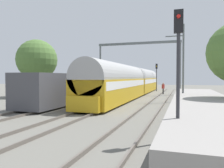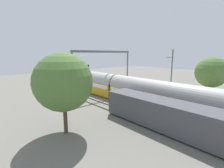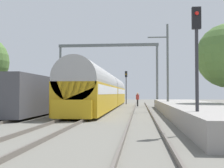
{
  "view_description": "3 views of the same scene",
  "coord_description": "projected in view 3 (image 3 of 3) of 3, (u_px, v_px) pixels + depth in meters",
  "views": [
    {
      "loc": [
        6.42,
        -16.95,
        2.53
      ],
      "look_at": [
        0.0,
        3.18,
        1.89
      ],
      "focal_mm": 35.43,
      "sensor_mm": 36.0,
      "label": 1
    },
    {
      "loc": [
        -17.9,
        -5.69,
        7.28
      ],
      "look_at": [
        -0.71,
        13.27,
        2.49
      ],
      "focal_mm": 25.78,
      "sensor_mm": 36.0,
      "label": 2
    },
    {
      "loc": [
        3.93,
        -19.98,
        1.63
      ],
      "look_at": [
        0.0,
        21.56,
        2.98
      ],
      "focal_mm": 46.75,
      "sensor_mm": 36.0,
      "label": 3
    }
  ],
  "objects": [
    {
      "name": "railway_signal_far",
      "position": [
        126.0,
        83.0,
        43.94
      ],
      "size": [
        0.36,
        0.3,
        5.01
      ],
      "color": "#2D2D33",
      "rests_on": "ground"
    },
    {
      "name": "ground",
      "position": [
        83.0,
        117.0,
        20.19
      ],
      "size": [
        120.0,
        120.0,
        0.0
      ],
      "primitive_type": "plane",
      "color": "slate"
    },
    {
      "name": "freight_car",
      "position": [
        36.0,
        95.0,
        22.71
      ],
      "size": [
        2.8,
        13.0,
        2.7
      ],
      "color": "#47474C",
      "rests_on": "ground"
    },
    {
      "name": "passenger_train",
      "position": [
        105.0,
        90.0,
        33.3
      ],
      "size": [
        2.93,
        32.85,
        3.82
      ],
      "color": "gold",
      "rests_on": "ground"
    },
    {
      "name": "railway_signal_near",
      "position": [
        197.0,
        52.0,
        11.89
      ],
      "size": [
        0.36,
        0.3,
        5.17
      ],
      "color": "#2D2D33",
      "rests_on": "ground"
    },
    {
      "name": "catenary_pole_east_mid",
      "position": [
        167.0,
        66.0,
        26.63
      ],
      "size": [
        1.9,
        0.2,
        8.0
      ],
      "color": "slate",
      "rests_on": "ground"
    },
    {
      "name": "track_east",
      "position": [
        142.0,
        116.0,
        19.81
      ],
      "size": [
        1.52,
        60.0,
        0.16
      ],
      "color": "#615951",
      "rests_on": "ground"
    },
    {
      "name": "person_crossing",
      "position": [
        138.0,
        98.0,
        36.74
      ],
      "size": [
        0.41,
        0.47,
        1.73
      ],
      "rotation": [
        0.0,
        0.0,
        4.2
      ],
      "color": "black",
      "rests_on": "ground"
    },
    {
      "name": "catenary_gantry",
      "position": [
        108.0,
        61.0,
        36.47
      ],
      "size": [
        12.59,
        0.28,
        7.86
      ],
      "color": "slate",
      "rests_on": "ground"
    },
    {
      "name": "track_west",
      "position": [
        83.0,
        116.0,
        20.2
      ],
      "size": [
        1.52,
        60.0,
        0.16
      ],
      "color": "#615951",
      "rests_on": "ground"
    },
    {
      "name": "track_far_west",
      "position": [
        26.0,
        115.0,
        20.58
      ],
      "size": [
        1.52,
        60.0,
        0.16
      ],
      "color": "#615951",
      "rests_on": "ground"
    },
    {
      "name": "platform",
      "position": [
        194.0,
        109.0,
        21.45
      ],
      "size": [
        4.4,
        28.0,
        0.9
      ],
      "color": "gray",
      "rests_on": "ground"
    }
  ]
}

